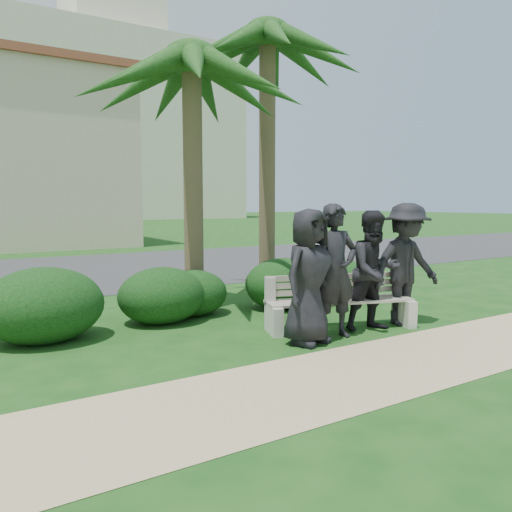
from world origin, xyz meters
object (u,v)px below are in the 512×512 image
object	(u,v)px
park_bench	(340,305)
man_a	(309,277)
man_c	(375,271)
palm_right	(267,37)
palm_left	(191,61)
man_b	(335,271)
man_d	(406,264)

from	to	relation	value
park_bench	man_a	distance (m)	1.05
man_c	palm_right	world-z (taller)	palm_right
park_bench	palm_left	distance (m)	4.54
man_b	palm_left	distance (m)	4.19
park_bench	man_a	world-z (taller)	man_a
man_d	park_bench	bearing A→B (deg)	167.16
man_a	man_d	distance (m)	1.81
park_bench	man_a	bearing A→B (deg)	-138.99
park_bench	man_d	distance (m)	1.17
man_a	man_b	xyz separation A→B (m)	(0.48, 0.05, 0.03)
park_bench	palm_right	size ratio (longest dim) A/B	0.38
man_d	palm_left	xyz separation A→B (m)	(-2.16, 2.63, 3.16)
park_bench	man_b	distance (m)	0.73
man_c	man_d	size ratio (longest dim) A/B	0.94
palm_right	man_d	bearing A→B (deg)	-86.29
man_b	man_d	world-z (taller)	man_d
man_c	palm_right	xyz separation A→B (m)	(0.40, 3.35, 4.11)
park_bench	man_c	size ratio (longest dim) A/B	1.35
man_c	man_a	bearing A→B (deg)	-169.02
man_c	palm_left	bearing A→B (deg)	129.35
man_c	palm_right	distance (m)	5.32
man_b	man_a	bearing A→B (deg)	-168.88
man_b	man_c	size ratio (longest dim) A/B	1.06
man_d	palm_right	distance (m)	5.28
park_bench	palm_left	world-z (taller)	palm_left
man_a	palm_right	xyz separation A→B (m)	(1.59, 3.40, 4.09)
man_c	palm_left	distance (m)	4.42
man_b	palm_right	size ratio (longest dim) A/B	0.30
palm_left	palm_right	bearing A→B (deg)	20.77
palm_right	man_a	bearing A→B (deg)	-115.12
man_b	man_d	distance (m)	1.33
man_d	palm_left	distance (m)	4.65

